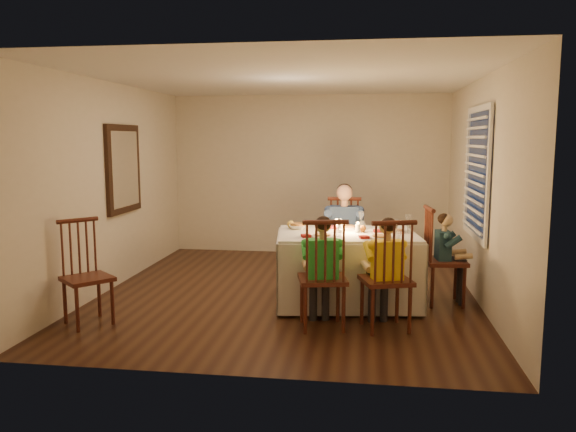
# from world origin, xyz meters

# --- Properties ---
(ground) EXTENTS (5.00, 5.00, 0.00)m
(ground) POSITION_xyz_m (0.00, 0.00, 0.00)
(ground) COLOR black
(ground) RESTS_ON ground
(wall_left) EXTENTS (0.02, 5.00, 2.60)m
(wall_left) POSITION_xyz_m (-2.25, 0.00, 1.30)
(wall_left) COLOR beige
(wall_left) RESTS_ON ground
(wall_right) EXTENTS (0.02, 5.00, 2.60)m
(wall_right) POSITION_xyz_m (2.25, 0.00, 1.30)
(wall_right) COLOR beige
(wall_right) RESTS_ON ground
(wall_back) EXTENTS (4.50, 0.02, 2.60)m
(wall_back) POSITION_xyz_m (0.00, 2.50, 1.30)
(wall_back) COLOR beige
(wall_back) RESTS_ON ground
(ceiling) EXTENTS (5.00, 5.00, 0.00)m
(ceiling) POSITION_xyz_m (0.00, 0.00, 2.60)
(ceiling) COLOR white
(ceiling) RESTS_ON wall_back
(dining_table) EXTENTS (1.72, 1.34, 0.80)m
(dining_table) POSITION_xyz_m (0.74, -0.35, 0.59)
(dining_table) COLOR silver
(dining_table) RESTS_ON ground
(chair_adult) EXTENTS (0.48, 0.46, 1.13)m
(chair_adult) POSITION_xyz_m (0.66, 0.51, 0.00)
(chair_adult) COLOR #38170F
(chair_adult) RESTS_ON ground
(chair_near_left) EXTENTS (0.55, 0.53, 1.13)m
(chair_near_left) POSITION_xyz_m (0.52, -1.23, 0.00)
(chair_near_left) COLOR #38170F
(chair_near_left) RESTS_ON ground
(chair_near_right) EXTENTS (0.57, 0.56, 1.13)m
(chair_near_right) POSITION_xyz_m (1.15, -1.18, 0.00)
(chair_near_right) COLOR #38170F
(chair_near_right) RESTS_ON ground
(chair_end) EXTENTS (0.49, 0.51, 1.13)m
(chair_end) POSITION_xyz_m (1.85, -0.20, 0.00)
(chair_end) COLOR #38170F
(chair_end) RESTS_ON ground
(chair_extra) EXTENTS (0.61, 0.61, 1.08)m
(chair_extra) POSITION_xyz_m (-1.86, -1.45, 0.00)
(chair_extra) COLOR #38170F
(chair_extra) RESTS_ON ground
(adult) EXTENTS (0.51, 0.47, 1.32)m
(adult) POSITION_xyz_m (0.66, 0.51, 0.00)
(adult) COLOR navy
(adult) RESTS_ON ground
(child_green) EXTENTS (0.46, 0.44, 1.14)m
(child_green) POSITION_xyz_m (0.52, -1.23, 0.00)
(child_green) COLOR green
(child_green) RESTS_ON ground
(child_yellow) EXTENTS (0.48, 0.46, 1.13)m
(child_yellow) POSITION_xyz_m (1.15, -1.18, 0.00)
(child_yellow) COLOR yellow
(child_yellow) RESTS_ON ground
(child_teal) EXTENTS (0.35, 0.37, 1.05)m
(child_teal) POSITION_xyz_m (1.85, -0.20, 0.00)
(child_teal) COLOR #1B3845
(child_teal) RESTS_ON ground
(setting_adult) EXTENTS (0.29, 0.29, 0.02)m
(setting_adult) POSITION_xyz_m (0.72, -0.04, 0.84)
(setting_adult) COLOR silver
(setting_adult) RESTS_ON dining_table
(setting_green) EXTENTS (0.29, 0.29, 0.02)m
(setting_green) POSITION_xyz_m (0.48, -0.68, 0.84)
(setting_green) COLOR silver
(setting_green) RESTS_ON dining_table
(setting_yellow) EXTENTS (0.29, 0.29, 0.02)m
(setting_yellow) POSITION_xyz_m (1.10, -0.66, 0.84)
(setting_yellow) COLOR silver
(setting_yellow) RESTS_ON dining_table
(setting_teal) EXTENTS (0.29, 0.29, 0.02)m
(setting_teal) POSITION_xyz_m (1.26, -0.24, 0.84)
(setting_teal) COLOR silver
(setting_teal) RESTS_ON dining_table
(candle_left) EXTENTS (0.06, 0.06, 0.10)m
(candle_left) POSITION_xyz_m (0.65, -0.36, 0.88)
(candle_left) COLOR white
(candle_left) RESTS_ON dining_table
(candle_right) EXTENTS (0.06, 0.06, 0.10)m
(candle_right) POSITION_xyz_m (0.85, -0.33, 0.88)
(candle_right) COLOR white
(candle_right) RESTS_ON dining_table
(squash) EXTENTS (0.09, 0.09, 0.09)m
(squash) POSITION_xyz_m (0.05, -0.10, 0.87)
(squash) COLOR yellow
(squash) RESTS_ON dining_table
(orange_fruit) EXTENTS (0.08, 0.08, 0.08)m
(orange_fruit) POSITION_xyz_m (0.91, -0.27, 0.87)
(orange_fruit) COLOR orange
(orange_fruit) RESTS_ON dining_table
(serving_bowl) EXTENTS (0.22, 0.22, 0.05)m
(serving_bowl) POSITION_xyz_m (0.14, -0.18, 0.86)
(serving_bowl) COLOR silver
(serving_bowl) RESTS_ON dining_table
(wall_mirror) EXTENTS (0.06, 0.95, 1.15)m
(wall_mirror) POSITION_xyz_m (-2.22, 0.30, 1.50)
(wall_mirror) COLOR black
(wall_mirror) RESTS_ON wall_left
(window_blinds) EXTENTS (0.07, 1.34, 1.54)m
(window_blinds) POSITION_xyz_m (2.21, 0.10, 1.50)
(window_blinds) COLOR #0D1A36
(window_blinds) RESTS_ON wall_right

